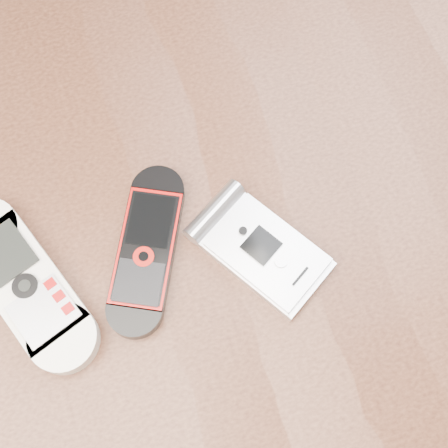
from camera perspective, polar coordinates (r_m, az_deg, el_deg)
ground at (r=1.19m, az=-0.23°, el=-12.79°), size 4.00×4.00×0.00m
table at (r=0.56m, az=-0.49°, el=-4.24°), size 1.20×0.80×0.75m
nokia_white at (r=0.46m, az=-17.80°, el=-5.15°), size 0.10×0.15×0.02m
nokia_black_red at (r=0.45m, az=-7.08°, el=-2.29°), size 0.09×0.13×0.01m
motorola_razr at (r=0.45m, az=3.66°, el=-2.47°), size 0.10×0.12×0.02m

